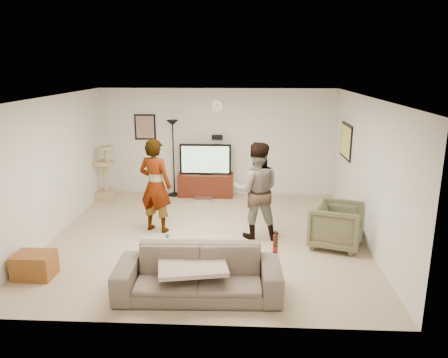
{
  "coord_description": "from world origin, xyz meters",
  "views": [
    {
      "loc": [
        0.66,
        -7.3,
        3.04
      ],
      "look_at": [
        0.29,
        0.2,
        1.03
      ],
      "focal_mm": 34.7,
      "sensor_mm": 36.0,
      "label": 1
    }
  ],
  "objects_px": {
    "tv": "(205,159)",
    "person_left": "(155,186)",
    "armchair": "(336,225)",
    "side_table": "(34,265)",
    "tv_stand": "(206,185)",
    "cat_tree": "(105,173)",
    "floor_lamp": "(174,159)",
    "sofa": "(199,273)",
    "person_right": "(256,191)",
    "beer_bottle": "(275,244)"
  },
  "relations": [
    {
      "from": "floor_lamp",
      "to": "person_left",
      "type": "xyz_separation_m",
      "value": [
        0.04,
        -2.26,
        -0.02
      ]
    },
    {
      "from": "cat_tree",
      "to": "person_left",
      "type": "height_order",
      "value": "person_left"
    },
    {
      "from": "cat_tree",
      "to": "tv",
      "type": "bearing_deg",
      "value": 9.86
    },
    {
      "from": "tv",
      "to": "floor_lamp",
      "type": "distance_m",
      "value": 0.75
    },
    {
      "from": "sofa",
      "to": "beer_bottle",
      "type": "bearing_deg",
      "value": -1.74
    },
    {
      "from": "floor_lamp",
      "to": "person_right",
      "type": "xyz_separation_m",
      "value": [
        1.88,
        -2.48,
        -0.02
      ]
    },
    {
      "from": "cat_tree",
      "to": "side_table",
      "type": "height_order",
      "value": "cat_tree"
    },
    {
      "from": "cat_tree",
      "to": "sofa",
      "type": "distance_m",
      "value": 4.9
    },
    {
      "from": "floor_lamp",
      "to": "armchair",
      "type": "xyz_separation_m",
      "value": [
        3.24,
        -2.83,
        -0.51
      ]
    },
    {
      "from": "person_right",
      "to": "sofa",
      "type": "relative_size",
      "value": 0.79
    },
    {
      "from": "person_right",
      "to": "side_table",
      "type": "distance_m",
      "value": 3.75
    },
    {
      "from": "person_right",
      "to": "armchair",
      "type": "height_order",
      "value": "person_right"
    },
    {
      "from": "beer_bottle",
      "to": "side_table",
      "type": "relative_size",
      "value": 0.45
    },
    {
      "from": "person_left",
      "to": "armchair",
      "type": "bearing_deg",
      "value": -170.43
    },
    {
      "from": "armchair",
      "to": "side_table",
      "type": "distance_m",
      "value": 4.82
    },
    {
      "from": "floor_lamp",
      "to": "sofa",
      "type": "distance_m",
      "value": 4.73
    },
    {
      "from": "tv",
      "to": "sofa",
      "type": "xyz_separation_m",
      "value": [
        0.32,
        -4.55,
        -0.57
      ]
    },
    {
      "from": "person_left",
      "to": "sofa",
      "type": "distance_m",
      "value": 2.59
    },
    {
      "from": "tv",
      "to": "person_left",
      "type": "height_order",
      "value": "person_left"
    },
    {
      "from": "side_table",
      "to": "armchair",
      "type": "bearing_deg",
      "value": 16.32
    },
    {
      "from": "person_left",
      "to": "sofa",
      "type": "relative_size",
      "value": 0.79
    },
    {
      "from": "person_left",
      "to": "beer_bottle",
      "type": "bearing_deg",
      "value": 151.31
    },
    {
      "from": "tv",
      "to": "floor_lamp",
      "type": "height_order",
      "value": "floor_lamp"
    },
    {
      "from": "tv",
      "to": "person_left",
      "type": "distance_m",
      "value": 2.36
    },
    {
      "from": "person_right",
      "to": "cat_tree",
      "type": "bearing_deg",
      "value": -32.36
    },
    {
      "from": "sofa",
      "to": "armchair",
      "type": "relative_size",
      "value": 2.63
    },
    {
      "from": "floor_lamp",
      "to": "beer_bottle",
      "type": "bearing_deg",
      "value": -65.45
    },
    {
      "from": "tv_stand",
      "to": "tv",
      "type": "relative_size",
      "value": 1.08
    },
    {
      "from": "person_right",
      "to": "floor_lamp",
      "type": "bearing_deg",
      "value": -53.86
    },
    {
      "from": "tv",
      "to": "cat_tree",
      "type": "relative_size",
      "value": 0.94
    },
    {
      "from": "person_left",
      "to": "side_table",
      "type": "relative_size",
      "value": 3.15
    },
    {
      "from": "tv_stand",
      "to": "side_table",
      "type": "xyz_separation_m",
      "value": [
        -2.14,
        -4.17,
        -0.08
      ]
    },
    {
      "from": "beer_bottle",
      "to": "side_table",
      "type": "height_order",
      "value": "beer_bottle"
    },
    {
      "from": "tv_stand",
      "to": "armchair",
      "type": "relative_size",
      "value": 1.54
    },
    {
      "from": "tv",
      "to": "person_right",
      "type": "bearing_deg",
      "value": -65.25
    },
    {
      "from": "person_right",
      "to": "beer_bottle",
      "type": "height_order",
      "value": "person_right"
    },
    {
      "from": "tv",
      "to": "side_table",
      "type": "distance_m",
      "value": 4.74
    },
    {
      "from": "tv_stand",
      "to": "tv",
      "type": "bearing_deg",
      "value": 0.0
    },
    {
      "from": "floor_lamp",
      "to": "side_table",
      "type": "distance_m",
      "value": 4.47
    },
    {
      "from": "tv",
      "to": "side_table",
      "type": "relative_size",
      "value": 2.15
    },
    {
      "from": "tv",
      "to": "tv_stand",
      "type": "bearing_deg",
      "value": 0.0
    },
    {
      "from": "floor_lamp",
      "to": "armchair",
      "type": "bearing_deg",
      "value": -41.17
    },
    {
      "from": "tv_stand",
      "to": "cat_tree",
      "type": "height_order",
      "value": "cat_tree"
    },
    {
      "from": "sofa",
      "to": "beer_bottle",
      "type": "relative_size",
      "value": 8.83
    },
    {
      "from": "floor_lamp",
      "to": "beer_bottle",
      "type": "xyz_separation_m",
      "value": [
        2.09,
        -4.57,
        -0.12
      ]
    },
    {
      "from": "person_left",
      "to": "beer_bottle",
      "type": "distance_m",
      "value": 3.09
    },
    {
      "from": "tv",
      "to": "floor_lamp",
      "type": "relative_size",
      "value": 0.67
    },
    {
      "from": "floor_lamp",
      "to": "side_table",
      "type": "xyz_separation_m",
      "value": [
        -1.38,
        -4.19,
        -0.71
      ]
    },
    {
      "from": "cat_tree",
      "to": "beer_bottle",
      "type": "height_order",
      "value": "cat_tree"
    },
    {
      "from": "person_left",
      "to": "person_right",
      "type": "xyz_separation_m",
      "value": [
        1.85,
        -0.21,
        -0.01
      ]
    }
  ]
}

